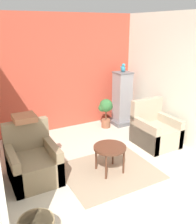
# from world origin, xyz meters

# --- Properties ---
(ground_plane) EXTENTS (20.00, 20.00, 0.00)m
(ground_plane) POSITION_xyz_m (0.00, 0.00, 0.00)
(ground_plane) COLOR beige
(ground_plane) RESTS_ON ground
(wall_back_accent) EXTENTS (3.98, 0.06, 2.78)m
(wall_back_accent) POSITION_xyz_m (0.00, 3.65, 1.39)
(wall_back_accent) COLOR #C64C38
(wall_back_accent) RESTS_ON ground_plane
(wall_right) EXTENTS (0.06, 3.62, 2.78)m
(wall_right) POSITION_xyz_m (1.96, 1.81, 1.39)
(wall_right) COLOR silver
(wall_right) RESTS_ON ground_plane
(area_rug) EXTENTS (1.63, 1.38, 0.01)m
(area_rug) POSITION_xyz_m (-0.04, 1.30, 0.01)
(area_rug) COLOR gray
(area_rug) RESTS_ON ground_plane
(coffee_table) EXTENTS (0.58, 0.58, 0.50)m
(coffee_table) POSITION_xyz_m (-0.04, 1.30, 0.44)
(coffee_table) COLOR #512D1E
(coffee_table) RESTS_ON ground_plane
(armchair_left) EXTENTS (0.78, 0.86, 0.96)m
(armchair_left) POSITION_xyz_m (-1.29, 1.75, 0.30)
(armchair_left) COLOR #8E7A5B
(armchair_left) RESTS_ON ground_plane
(armchair_right) EXTENTS (0.78, 0.86, 0.96)m
(armchair_right) POSITION_xyz_m (1.40, 1.78, 0.30)
(armchair_right) COLOR tan
(armchair_right) RESTS_ON ground_plane
(birdcage) EXTENTS (0.56, 0.56, 1.38)m
(birdcage) POSITION_xyz_m (1.46, 3.17, 0.65)
(birdcage) COLOR slate
(birdcage) RESTS_ON ground_plane
(parrot) EXTENTS (0.10, 0.19, 0.22)m
(parrot) POSITION_xyz_m (1.46, 3.17, 1.48)
(parrot) COLOR teal
(parrot) RESTS_ON birdcage
(potted_plant) EXTENTS (0.36, 0.33, 0.75)m
(potted_plant) POSITION_xyz_m (0.94, 3.12, 0.49)
(potted_plant) COLOR brown
(potted_plant) RESTS_ON ground_plane
(throw_pillow) EXTENTS (0.37, 0.37, 0.10)m
(throw_pillow) POSITION_xyz_m (-1.29, 2.07, 1.01)
(throw_pillow) COLOR #B2704C
(throw_pillow) RESTS_ON armchair_left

